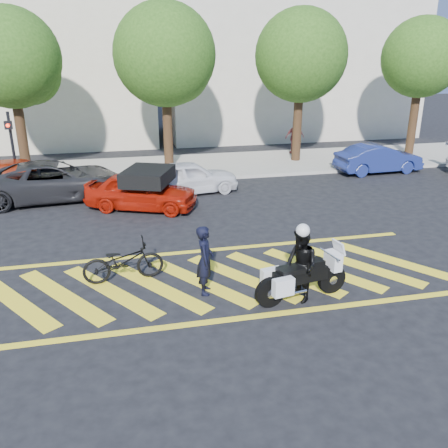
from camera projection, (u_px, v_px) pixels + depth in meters
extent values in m
plane|color=black|center=(223.00, 279.00, 12.08)|extent=(90.00, 90.00, 0.00)
cube|color=#9E998E|center=(169.00, 168.00, 23.03)|extent=(60.00, 5.00, 0.15)
cube|color=yellow|center=(14.00, 301.00, 11.05)|extent=(2.43, 3.21, 0.01)
cube|color=yellow|center=(63.00, 296.00, 11.28)|extent=(2.43, 3.21, 0.01)
cube|color=yellow|center=(111.00, 291.00, 11.51)|extent=(2.43, 3.21, 0.01)
cube|color=yellow|center=(156.00, 286.00, 11.73)|extent=(2.43, 3.21, 0.01)
cube|color=yellow|center=(200.00, 282.00, 11.96)|extent=(2.43, 3.21, 0.01)
cube|color=yellow|center=(242.00, 277.00, 12.19)|extent=(2.43, 3.21, 0.01)
cube|color=yellow|center=(283.00, 273.00, 12.41)|extent=(2.43, 3.21, 0.01)
cube|color=yellow|center=(322.00, 269.00, 12.64)|extent=(2.43, 3.21, 0.01)
cube|color=yellow|center=(359.00, 265.00, 12.87)|extent=(2.43, 3.21, 0.01)
cube|color=yellow|center=(396.00, 261.00, 13.09)|extent=(2.43, 3.21, 0.01)
cube|color=yellow|center=(242.00, 318.00, 10.35)|extent=(12.00, 0.20, 0.01)
cube|color=yellow|center=(209.00, 250.00, 13.82)|extent=(12.00, 0.20, 0.01)
cube|color=beige|center=(13.00, 58.00, 27.89)|extent=(16.00, 8.00, 10.00)
cube|color=beige|center=(287.00, 49.00, 31.22)|extent=(16.00, 8.00, 11.00)
cylinder|color=black|center=(21.00, 133.00, 21.02)|extent=(0.44, 0.44, 4.00)
sphere|color=#264E14|center=(10.00, 58.00, 19.92)|extent=(4.20, 4.20, 4.20)
sphere|color=#264E14|center=(29.00, 73.00, 20.54)|extent=(2.73, 2.73, 2.73)
cylinder|color=black|center=(168.00, 128.00, 22.36)|extent=(0.44, 0.44, 4.00)
sphere|color=#264E14|center=(165.00, 55.00, 21.22)|extent=(4.60, 4.60, 4.60)
sphere|color=#264E14|center=(178.00, 70.00, 21.86)|extent=(2.99, 2.99, 2.99)
cylinder|color=black|center=(297.00, 123.00, 23.70)|extent=(0.44, 0.44, 4.00)
sphere|color=#264E14|center=(301.00, 55.00, 22.58)|extent=(4.40, 4.40, 4.40)
sphere|color=#264E14|center=(310.00, 70.00, 23.21)|extent=(2.86, 2.86, 2.86)
cylinder|color=black|center=(413.00, 119.00, 25.04)|extent=(0.44, 0.44, 4.00)
sphere|color=#264E14|center=(422.00, 57.00, 23.96)|extent=(4.00, 4.00, 4.00)
sphere|color=#264E14|center=(427.00, 69.00, 24.56)|extent=(2.60, 2.60, 2.60)
cylinder|color=black|center=(14.00, 152.00, 19.15)|extent=(0.12, 0.12, 3.20)
cube|color=black|center=(8.00, 125.00, 18.58)|extent=(0.28, 0.18, 0.32)
sphere|color=#FF260C|center=(8.00, 126.00, 18.49)|extent=(0.14, 0.14, 0.14)
imported|color=black|center=(205.00, 260.00, 11.16)|extent=(0.53, 0.69, 1.70)
imported|color=black|center=(123.00, 261.00, 11.87)|extent=(2.06, 0.87, 1.05)
cylinder|color=black|center=(270.00, 292.00, 10.71)|extent=(0.72, 0.28, 0.71)
cylinder|color=silver|center=(270.00, 292.00, 10.71)|extent=(0.24, 0.21, 0.21)
cylinder|color=black|center=(331.00, 279.00, 11.33)|extent=(0.72, 0.28, 0.71)
cylinder|color=silver|center=(331.00, 279.00, 11.33)|extent=(0.24, 0.21, 0.21)
cube|color=black|center=(300.00, 276.00, 10.90)|extent=(1.37, 0.52, 0.32)
cube|color=black|center=(313.00, 265.00, 10.95)|extent=(0.53, 0.41, 0.24)
cube|color=black|center=(291.00, 270.00, 10.74)|extent=(0.65, 0.47, 0.13)
cube|color=silver|center=(333.00, 261.00, 11.16)|extent=(0.32, 0.49, 0.43)
cube|color=silver|center=(271.00, 277.00, 10.93)|extent=(0.51, 0.28, 0.41)
cube|color=silver|center=(283.00, 287.00, 10.45)|extent=(0.51, 0.28, 0.41)
imported|color=black|center=(301.00, 266.00, 10.83)|extent=(0.81, 0.95, 1.74)
imported|color=#A01507|center=(141.00, 191.00, 17.15)|extent=(4.33, 3.03, 1.37)
imported|color=#962009|center=(22.00, 177.00, 18.98)|extent=(4.90, 2.42, 1.37)
imported|color=black|center=(54.00, 181.00, 18.24)|extent=(5.62, 3.04, 1.50)
imported|color=white|center=(190.00, 177.00, 19.06)|extent=(4.06, 2.07, 1.32)
imported|color=navy|center=(378.00, 159.00, 22.23)|extent=(4.11, 1.63, 1.33)
imported|color=brown|center=(295.00, 137.00, 25.50)|extent=(1.05, 0.47, 1.76)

